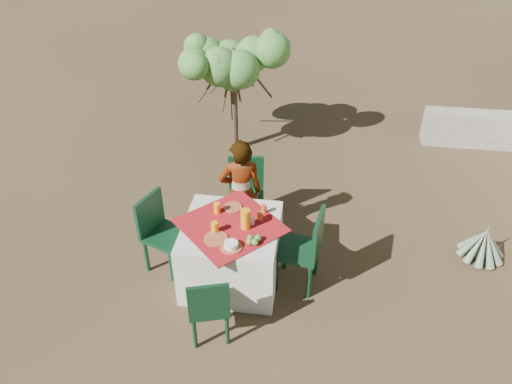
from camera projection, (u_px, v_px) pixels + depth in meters
ground at (254, 272)px, 5.77m from camera, size 160.00×160.00×0.00m
table at (232, 252)px, 5.49m from camera, size 1.30×1.30×0.76m
chair_far at (246, 190)px, 6.19m from camera, size 0.49×0.49×0.94m
chair_near at (209, 306)px, 4.74m from camera, size 0.48×0.48×0.84m
chair_left at (160, 229)px, 5.58m from camera, size 0.56×0.56×0.94m
chair_right at (306, 247)px, 5.31m from camera, size 0.52×0.52×0.98m
person at (241, 193)px, 5.85m from camera, size 0.58×0.46×1.40m
shrub_tree at (237, 68)px, 7.30m from camera, size 1.44×1.41×1.69m
agave at (483, 244)px, 5.87m from camera, size 0.55×0.53×0.58m
stone_wall at (507, 131)px, 7.95m from camera, size 2.60×0.35×0.55m
plate_far at (233, 207)px, 5.50m from camera, size 0.21×0.21×0.01m
plate_near at (216, 239)px, 5.08m from camera, size 0.25×0.25×0.01m
glass_far at (217, 208)px, 5.41m from camera, size 0.07×0.07×0.12m
glass_near at (215, 227)px, 5.14m from camera, size 0.08×0.08×0.12m
juice_pitcher at (246, 219)px, 5.17m from camera, size 0.10×0.10×0.23m
bowl_plate at (231, 247)px, 4.97m from camera, size 0.23×0.23×0.01m
white_bowl at (231, 245)px, 4.95m from camera, size 0.14×0.14×0.05m
jar_left at (260, 216)px, 5.31m from camera, size 0.06×0.06×0.10m
jar_right at (264, 209)px, 5.42m from camera, size 0.06×0.06×0.09m
napkin_holder at (251, 221)px, 5.25m from camera, size 0.07×0.05×0.09m
fruit_cluster at (253, 240)px, 5.01m from camera, size 0.15×0.14×0.07m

